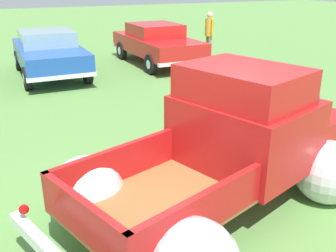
{
  "coord_description": "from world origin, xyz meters",
  "views": [
    {
      "loc": [
        -2.43,
        -3.8,
        2.99
      ],
      "look_at": [
        0.0,
        1.36,
        0.77
      ],
      "focal_mm": 40.97,
      "sensor_mm": 36.0,
      "label": 1
    }
  ],
  "objects_px": {
    "show_car_1": "(49,52)",
    "spectator_1": "(209,32)",
    "lane_cone_1": "(269,108)",
    "show_car_2": "(157,42)",
    "vintage_pickup_truck": "(231,153)"
  },
  "relations": [
    {
      "from": "show_car_1",
      "to": "spectator_1",
      "type": "relative_size",
      "value": 2.49
    },
    {
      "from": "spectator_1",
      "to": "lane_cone_1",
      "type": "distance_m",
      "value": 7.34
    },
    {
      "from": "show_car_2",
      "to": "show_car_1",
      "type": "bearing_deg",
      "value": -86.86
    },
    {
      "from": "show_car_1",
      "to": "show_car_2",
      "type": "distance_m",
      "value": 3.88
    },
    {
      "from": "vintage_pickup_truck",
      "to": "spectator_1",
      "type": "xyz_separation_m",
      "value": [
        5.15,
        9.19,
        0.25
      ]
    },
    {
      "from": "show_car_2",
      "to": "spectator_1",
      "type": "relative_size",
      "value": 2.54
    },
    {
      "from": "show_car_1",
      "to": "spectator_1",
      "type": "distance_m",
      "value": 6.21
    },
    {
      "from": "show_car_1",
      "to": "lane_cone_1",
      "type": "bearing_deg",
      "value": 29.95
    },
    {
      "from": "show_car_1",
      "to": "spectator_1",
      "type": "height_order",
      "value": "spectator_1"
    },
    {
      "from": "show_car_2",
      "to": "spectator_1",
      "type": "xyz_separation_m",
      "value": [
        2.32,
        0.17,
        0.22
      ]
    },
    {
      "from": "show_car_2",
      "to": "spectator_1",
      "type": "bearing_deg",
      "value": 93.2
    },
    {
      "from": "spectator_1",
      "to": "lane_cone_1",
      "type": "height_order",
      "value": "spectator_1"
    },
    {
      "from": "vintage_pickup_truck",
      "to": "lane_cone_1",
      "type": "relative_size",
      "value": 7.92
    },
    {
      "from": "vintage_pickup_truck",
      "to": "lane_cone_1",
      "type": "distance_m",
      "value": 3.53
    },
    {
      "from": "spectator_1",
      "to": "lane_cone_1",
      "type": "bearing_deg",
      "value": 71.59
    }
  ]
}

